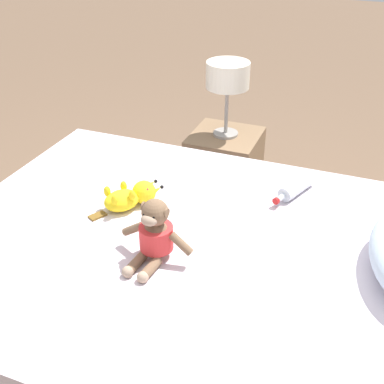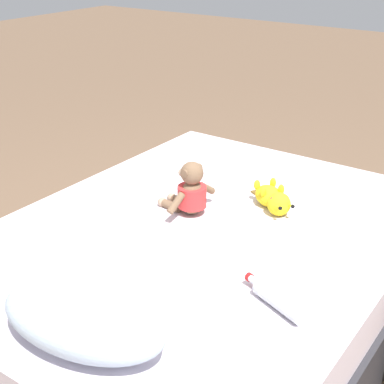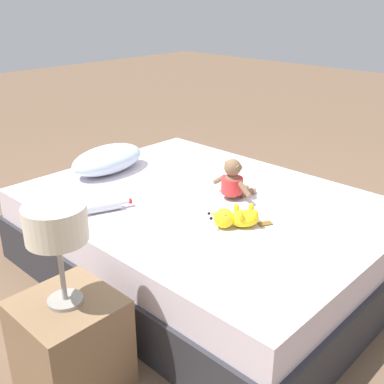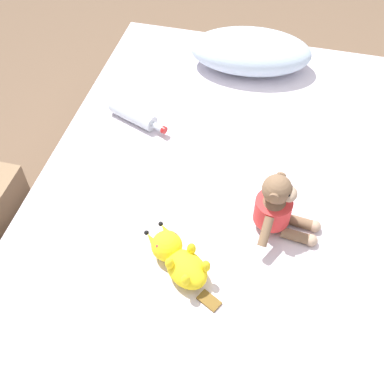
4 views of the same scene
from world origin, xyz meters
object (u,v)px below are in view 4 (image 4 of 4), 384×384
at_px(bed, 237,233).
at_px(plush_yellow_creature, 178,259).
at_px(glass_bottle, 134,115).
at_px(plush_monkey, 277,208).
at_px(pillow, 251,51).

xyz_separation_m(bed, plush_yellow_creature, (-0.14, -0.33, 0.28)).
distance_m(plush_yellow_creature, glass_bottle, 0.71).
distance_m(plush_monkey, glass_bottle, 0.73).
height_order(bed, plush_monkey, plush_monkey).
bearing_deg(plush_yellow_creature, pillow, 87.88).
relative_size(plush_yellow_creature, glass_bottle, 1.10).
distance_m(pillow, glass_bottle, 0.62).
height_order(pillow, plush_yellow_creature, pillow).
bearing_deg(pillow, plush_yellow_creature, -92.12).
height_order(plush_yellow_creature, glass_bottle, plush_yellow_creature).
distance_m(bed, plush_monkey, 0.37).
bearing_deg(plush_yellow_creature, glass_bottle, 119.44).
relative_size(pillow, plush_yellow_creature, 1.93).
distance_m(bed, plush_yellow_creature, 0.46).
xyz_separation_m(plush_monkey, glass_bottle, (-0.62, 0.39, -0.06)).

